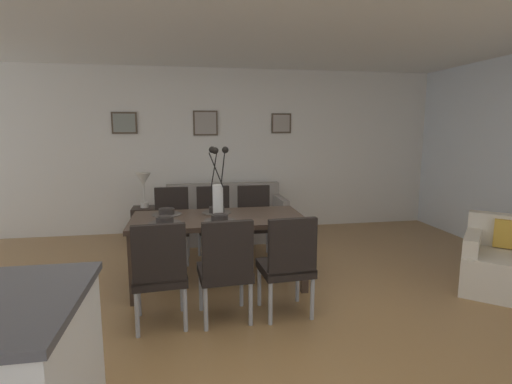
{
  "coord_description": "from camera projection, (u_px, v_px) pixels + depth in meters",
  "views": [
    {
      "loc": [
        -0.53,
        -3.15,
        1.66
      ],
      "look_at": [
        0.24,
        1.21,
        0.94
      ],
      "focal_mm": 27.44,
      "sensor_mm": 36.0,
      "label": 1
    }
  ],
  "objects": [
    {
      "name": "framed_picture_center",
      "position": [
        206.0,
        123.0,
        6.19
      ],
      "size": [
        0.39,
        0.03,
        0.39
      ],
      "color": "#473828"
    },
    {
      "name": "side_table",
      "position": [
        145.0,
        225.0,
        5.75
      ],
      "size": [
        0.36,
        0.36,
        0.52
      ],
      "primitive_type": "cube",
      "color": "black",
      "rests_on": "ground"
    },
    {
      "name": "dining_chair_near_left",
      "position": [
        160.0,
        270.0,
        3.22
      ],
      "size": [
        0.47,
        0.47,
        0.92
      ],
      "color": "black",
      "rests_on": "ground"
    },
    {
      "name": "dining_chair_near_right",
      "position": [
        172.0,
        221.0,
        4.92
      ],
      "size": [
        0.45,
        0.45,
        0.92
      ],
      "color": "black",
      "rests_on": "ground"
    },
    {
      "name": "placemat_near_right",
      "position": [
        167.0,
        214.0,
        4.22
      ],
      "size": [
        0.32,
        0.32,
        0.01
      ],
      "primitive_type": "cylinder",
      "color": "#4C4742",
      "rests_on": "dining_table"
    },
    {
      "name": "framed_picture_right",
      "position": [
        281.0,
        123.0,
        6.4
      ],
      "size": [
        0.32,
        0.03,
        0.32
      ],
      "color": "#473828"
    },
    {
      "name": "placemat_near_left",
      "position": [
        165.0,
        223.0,
        3.84
      ],
      "size": [
        0.32,
        0.32,
        0.01
      ],
      "primitive_type": "cylinder",
      "color": "#4C4742",
      "rests_on": "dining_table"
    },
    {
      "name": "placemat_far_right",
      "position": [
        217.0,
        212.0,
        4.32
      ],
      "size": [
        0.32,
        0.32,
        0.01
      ],
      "primitive_type": "cylinder",
      "color": "#4C4742",
      "rests_on": "dining_table"
    },
    {
      "name": "dining_chair_mid_left",
      "position": [
        288.0,
        261.0,
        3.42
      ],
      "size": [
        0.47,
        0.47,
        0.92
      ],
      "color": "black",
      "rests_on": "ground"
    },
    {
      "name": "centerpiece_vase",
      "position": [
        218.0,
        190.0,
        4.08
      ],
      "size": [
        0.21,
        0.23,
        0.73
      ],
      "color": "white",
      "rests_on": "dining_table"
    },
    {
      "name": "armchair",
      "position": [
        508.0,
        264.0,
        4.0
      ],
      "size": [
        1.13,
        1.13,
        0.75
      ],
      "color": "beige",
      "rests_on": "ground"
    },
    {
      "name": "back_wall_panel",
      "position": [
        219.0,
        151.0,
        6.37
      ],
      "size": [
        9.0,
        0.1,
        2.6
      ],
      "primitive_type": "cube",
      "color": "silver",
      "rests_on": "ground"
    },
    {
      "name": "dining_table",
      "position": [
        218.0,
        224.0,
        4.14
      ],
      "size": [
        1.8,
        0.89,
        0.74
      ],
      "color": "#3D2D23",
      "rests_on": "ground"
    },
    {
      "name": "dining_chair_far_right",
      "position": [
        215.0,
        219.0,
        5.02
      ],
      "size": [
        0.47,
        0.47,
        0.92
      ],
      "color": "black",
      "rests_on": "ground"
    },
    {
      "name": "dining_chair_mid_right",
      "position": [
        255.0,
        218.0,
        5.08
      ],
      "size": [
        0.45,
        0.45,
        0.92
      ],
      "color": "black",
      "rests_on": "ground"
    },
    {
      "name": "bowl_far_left",
      "position": [
        220.0,
        217.0,
        3.92
      ],
      "size": [
        0.17,
        0.17,
        0.07
      ],
      "color": "#2D2826",
      "rests_on": "dining_table"
    },
    {
      "name": "ground_plane",
      "position": [
        253.0,
        321.0,
        3.42
      ],
      "size": [
        9.0,
        9.0,
        0.0
      ],
      "primitive_type": "plane",
      "color": "olive"
    },
    {
      "name": "ceiling_panel",
      "position": [
        245.0,
        14.0,
        3.38
      ],
      "size": [
        9.0,
        7.2,
        0.08
      ],
      "primitive_type": "cube",
      "color": "white"
    },
    {
      "name": "sofa",
      "position": [
        226.0,
        219.0,
        6.0
      ],
      "size": [
        1.78,
        0.84,
        0.8
      ],
      "color": "gray",
      "rests_on": "ground"
    },
    {
      "name": "bowl_near_right",
      "position": [
        167.0,
        211.0,
        4.22
      ],
      "size": [
        0.17,
        0.17,
        0.07
      ],
      "color": "#2D2826",
      "rests_on": "dining_table"
    },
    {
      "name": "table_lamp",
      "position": [
        144.0,
        182.0,
        5.65
      ],
      "size": [
        0.22,
        0.22,
        0.51
      ],
      "color": "beige",
      "rests_on": "side_table"
    },
    {
      "name": "dining_chair_far_left",
      "position": [
        226.0,
        265.0,
        3.32
      ],
      "size": [
        0.47,
        0.47,
        0.92
      ],
      "color": "black",
      "rests_on": "ground"
    },
    {
      "name": "placemat_far_left",
      "position": [
        220.0,
        221.0,
        3.93
      ],
      "size": [
        0.32,
        0.32,
        0.01
      ],
      "primitive_type": "cylinder",
      "color": "#4C4742",
      "rests_on": "dining_table"
    },
    {
      "name": "framed_picture_left",
      "position": [
        124.0,
        123.0,
        5.98
      ],
      "size": [
        0.38,
        0.03,
        0.33
      ],
      "color": "#473828"
    },
    {
      "name": "bowl_far_right",
      "position": [
        217.0,
        209.0,
        4.31
      ],
      "size": [
        0.17,
        0.17,
        0.07
      ],
      "color": "#2D2826",
      "rests_on": "dining_table"
    },
    {
      "name": "bowl_near_left",
      "position": [
        165.0,
        219.0,
        3.83
      ],
      "size": [
        0.17,
        0.17,
        0.07
      ],
      "color": "#2D2826",
      "rests_on": "dining_table"
    }
  ]
}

